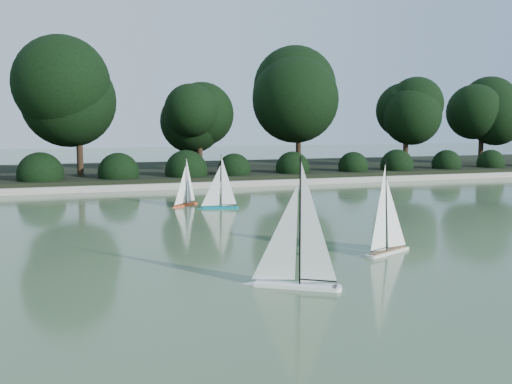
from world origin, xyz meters
TOP-DOWN VIEW (x-y plane):
  - ground at (0.00, 0.00)m, footprint 80.00×80.00m
  - pond_coping at (0.00, 9.00)m, footprint 40.00×0.35m
  - far_bank at (0.00, 13.00)m, footprint 40.00×8.00m
  - tree_line at (1.23, 11.44)m, footprint 26.31×3.93m
  - shrub_hedge at (0.00, 9.90)m, footprint 29.10×1.10m
  - sailboat_white_a at (-0.86, -1.81)m, footprint 1.13×0.79m
  - sailboat_white_b at (1.33, -0.57)m, footprint 1.06×0.61m
  - sailboat_orange at (-0.75, 5.35)m, footprint 0.79×0.70m
  - sailboat_teal at (-0.10, 4.71)m, footprint 0.98×0.36m
  - race_buoy at (0.02, -0.29)m, footprint 0.17×0.17m

SIDE VIEW (x-z plane):
  - ground at x=0.00m, z-range 0.00..0.00m
  - race_buoy at x=0.02m, z-range -0.09..0.09m
  - pond_coping at x=0.00m, z-range 0.00..0.18m
  - far_bank at x=0.00m, z-range 0.00..0.30m
  - sailboat_orange at x=-0.75m, z-range -0.44..0.84m
  - sailboat_teal at x=-0.10m, z-range -0.46..0.88m
  - sailboat_white_b at x=1.33m, z-range -0.52..0.99m
  - sailboat_white_a at x=-0.86m, z-range -0.58..1.11m
  - shrub_hedge at x=0.00m, z-range -0.10..1.00m
  - tree_line at x=1.23m, z-range 0.45..4.83m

